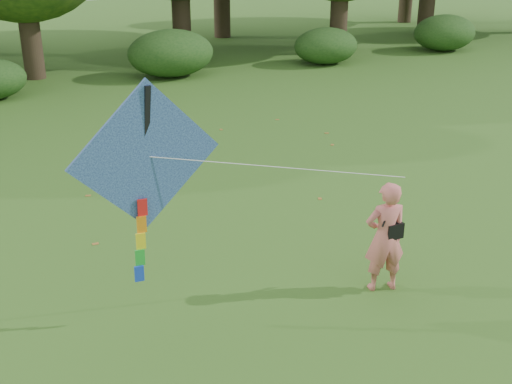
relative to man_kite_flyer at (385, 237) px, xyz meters
name	(u,v)px	position (x,y,z in m)	size (l,w,h in m)	color
ground	(375,314)	(-0.55, -0.59, -0.94)	(100.00, 100.00, 0.00)	#265114
man_kite_flyer	(385,237)	(0.00, 0.00, 0.00)	(0.69, 0.45, 1.88)	#D36A63
crossbody_bag	(393,229)	(0.12, -0.03, 0.12)	(0.43, 0.20, 0.73)	black
flying_kite	(147,160)	(-3.62, 0.78, 1.64)	(4.99, 1.07, 3.04)	#2761A9
shrub_band	(79,65)	(-1.27, 17.02, -0.09)	(39.15, 3.22, 1.88)	#264919
fallen_leaves	(292,177)	(1.22, 5.15, -0.94)	(8.06, 15.13, 0.01)	#926028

